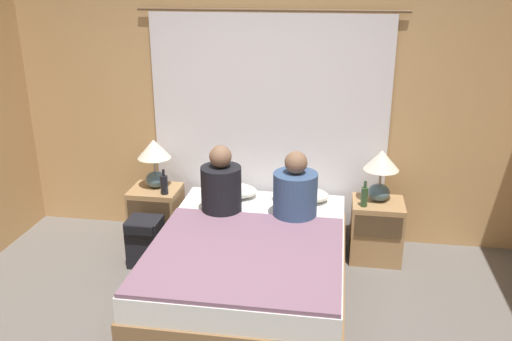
# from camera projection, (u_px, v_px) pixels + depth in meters

# --- Properties ---
(wall_back) EXTENTS (4.85, 0.06, 2.50)m
(wall_back) POSITION_uv_depth(u_px,v_px,m) (270.00, 107.00, 4.94)
(wall_back) COLOR tan
(wall_back) RESTS_ON ground_plane
(curtain_panel) EXTENTS (2.35, 0.02, 2.12)m
(curtain_panel) POSITION_uv_depth(u_px,v_px,m) (269.00, 130.00, 4.95)
(curtain_panel) COLOR white
(curtain_panel) RESTS_ON ground_plane
(bed) EXTENTS (1.48, 1.96, 0.47)m
(bed) POSITION_uv_depth(u_px,v_px,m) (250.00, 265.00, 4.27)
(bed) COLOR olive
(bed) RESTS_ON ground_plane
(nightstand_left) EXTENTS (0.44, 0.41, 0.54)m
(nightstand_left) POSITION_uv_depth(u_px,v_px,m) (157.00, 215.00, 5.07)
(nightstand_left) COLOR #A87F51
(nightstand_left) RESTS_ON ground_plane
(nightstand_right) EXTENTS (0.44, 0.41, 0.54)m
(nightstand_right) POSITION_uv_depth(u_px,v_px,m) (376.00, 230.00, 4.77)
(nightstand_right) COLOR #A87F51
(nightstand_right) RESTS_ON ground_plane
(lamp_left) EXTENTS (0.30, 0.30, 0.46)m
(lamp_left) POSITION_uv_depth(u_px,v_px,m) (154.00, 156.00, 4.91)
(lamp_left) COLOR slate
(lamp_left) RESTS_ON nightstand_left
(lamp_right) EXTENTS (0.30, 0.30, 0.46)m
(lamp_right) POSITION_uv_depth(u_px,v_px,m) (381.00, 168.00, 4.62)
(lamp_right) COLOR slate
(lamp_right) RESTS_ON nightstand_right
(pillow_left) EXTENTS (0.51, 0.30, 0.12)m
(pillow_left) POSITION_uv_depth(u_px,v_px,m) (229.00, 190.00, 4.95)
(pillow_left) COLOR silver
(pillow_left) RESTS_ON bed
(pillow_right) EXTENTS (0.51, 0.30, 0.12)m
(pillow_right) POSITION_uv_depth(u_px,v_px,m) (300.00, 195.00, 4.85)
(pillow_right) COLOR silver
(pillow_right) RESTS_ON bed
(blanket_on_bed) EXTENTS (1.42, 1.35, 0.03)m
(blanket_on_bed) POSITION_uv_depth(u_px,v_px,m) (244.00, 253.00, 3.93)
(blanket_on_bed) COLOR slate
(blanket_on_bed) RESTS_ON bed
(person_left_in_bed) EXTENTS (0.34, 0.34, 0.60)m
(person_left_in_bed) POSITION_uv_depth(u_px,v_px,m) (221.00, 186.00, 4.56)
(person_left_in_bed) COLOR black
(person_left_in_bed) RESTS_ON bed
(person_right_in_bed) EXTENTS (0.37, 0.37, 0.58)m
(person_right_in_bed) POSITION_uv_depth(u_px,v_px,m) (295.00, 192.00, 4.47)
(person_right_in_bed) COLOR #38517A
(person_right_in_bed) RESTS_ON bed
(beer_bottle_on_left_stand) EXTENTS (0.07, 0.07, 0.23)m
(beer_bottle_on_left_stand) POSITION_uv_depth(u_px,v_px,m) (164.00, 184.00, 4.83)
(beer_bottle_on_left_stand) COLOR black
(beer_bottle_on_left_stand) RESTS_ON nightstand_left
(beer_bottle_on_right_stand) EXTENTS (0.06, 0.06, 0.23)m
(beer_bottle_on_right_stand) POSITION_uv_depth(u_px,v_px,m) (364.00, 196.00, 4.57)
(beer_bottle_on_right_stand) COLOR #2D4C28
(beer_bottle_on_right_stand) RESTS_ON nightstand_right
(backpack_on_floor) EXTENTS (0.28, 0.28, 0.43)m
(backpack_on_floor) POSITION_uv_depth(u_px,v_px,m) (145.00, 239.00, 4.67)
(backpack_on_floor) COLOR black
(backpack_on_floor) RESTS_ON ground_plane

